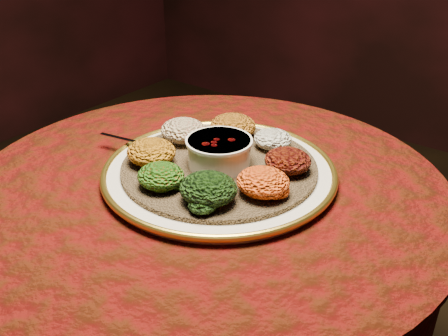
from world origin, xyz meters
The scene contains 13 objects.
table centered at (0.00, 0.00, 0.55)m, with size 0.96×0.96×0.73m.
platter centered at (0.01, 0.03, 0.75)m, with size 0.53×0.53×0.02m.
injera centered at (0.01, 0.03, 0.76)m, with size 0.39×0.39×0.01m, color brown.
stew_bowl centered at (0.01, 0.03, 0.79)m, with size 0.13×0.13×0.05m.
spoon centered at (-0.16, 0.00, 0.77)m, with size 0.15×0.04×0.01m.
portion_ayib centered at (0.06, 0.15, 0.78)m, with size 0.08×0.08×0.04m, color silver.
portion_kitfo centered at (0.13, 0.09, 0.78)m, with size 0.09×0.09×0.04m, color black.
portion_tikil centered at (0.14, -0.01, 0.79)m, with size 0.10×0.09×0.05m, color #B3600E.
portion_gomen centered at (0.08, -0.09, 0.79)m, with size 0.10×0.10×0.05m, color black.
portion_mixveg centered at (-0.02, -0.10, 0.78)m, with size 0.09×0.08×0.04m, color maroon.
portion_kik centered at (-0.10, -0.05, 0.79)m, with size 0.10×0.09×0.05m, color #B86C10.
portion_timatim centered at (-0.12, 0.07, 0.79)m, with size 0.10×0.10×0.05m, color maroon.
portion_shiro centered at (-0.04, 0.15, 0.79)m, with size 0.10×0.10×0.05m, color #A25413.
Camera 1 is at (0.54, -0.66, 1.23)m, focal length 40.00 mm.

